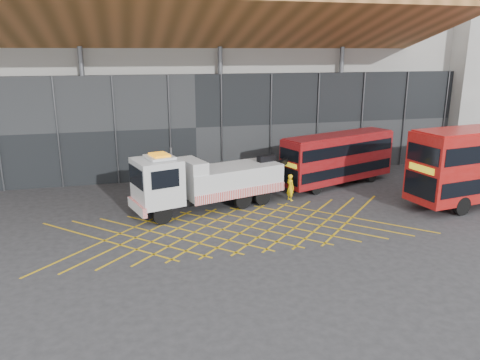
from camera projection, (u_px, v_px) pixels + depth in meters
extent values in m
plane|color=#2A2A2D|center=(194.00, 232.00, 25.92)|extent=(120.00, 120.00, 0.00)
cube|color=gold|center=(105.00, 240.00, 24.78)|extent=(7.16, 7.16, 0.01)
cube|color=gold|center=(105.00, 240.00, 24.78)|extent=(7.16, 7.16, 0.01)
cube|color=gold|center=(135.00, 238.00, 25.16)|extent=(7.16, 7.16, 0.01)
cube|color=gold|center=(135.00, 238.00, 25.16)|extent=(7.16, 7.16, 0.01)
cube|color=gold|center=(165.00, 235.00, 25.54)|extent=(7.16, 7.16, 0.01)
cube|color=gold|center=(165.00, 235.00, 25.54)|extent=(7.16, 7.16, 0.01)
cube|color=gold|center=(194.00, 232.00, 25.92)|extent=(7.16, 7.16, 0.01)
cube|color=gold|center=(194.00, 232.00, 25.92)|extent=(7.16, 7.16, 0.01)
cube|color=gold|center=(222.00, 229.00, 26.30)|extent=(7.16, 7.16, 0.01)
cube|color=gold|center=(222.00, 229.00, 26.30)|extent=(7.16, 7.16, 0.01)
cube|color=gold|center=(250.00, 227.00, 26.68)|extent=(7.16, 7.16, 0.01)
cube|color=gold|center=(250.00, 227.00, 26.68)|extent=(7.16, 7.16, 0.01)
cube|color=gold|center=(276.00, 224.00, 27.06)|extent=(7.16, 7.16, 0.01)
cube|color=gold|center=(276.00, 224.00, 27.06)|extent=(7.16, 7.16, 0.01)
cube|color=gold|center=(302.00, 222.00, 27.44)|extent=(7.16, 7.16, 0.01)
cube|color=gold|center=(302.00, 222.00, 27.44)|extent=(7.16, 7.16, 0.01)
cube|color=gold|center=(327.00, 220.00, 27.82)|extent=(7.16, 7.16, 0.01)
cube|color=gold|center=(327.00, 220.00, 27.82)|extent=(7.16, 7.16, 0.01)
cube|color=gold|center=(352.00, 217.00, 28.20)|extent=(7.16, 7.16, 0.01)
cube|color=gold|center=(352.00, 217.00, 28.20)|extent=(7.16, 7.16, 0.01)
cube|color=#979791|center=(181.00, 59.00, 41.72)|extent=(55.00, 14.00, 18.00)
cube|color=black|center=(195.00, 127.00, 36.25)|extent=(55.00, 0.80, 8.00)
cube|color=brown|center=(171.00, 22.00, 30.30)|extent=(40.00, 11.93, 4.07)
cylinder|color=#595B60|center=(86.00, 118.00, 33.89)|extent=(0.36, 0.36, 10.00)
cylinder|color=#595B60|center=(221.00, 113.00, 36.27)|extent=(0.36, 0.36, 10.00)
cylinder|color=#595B60|center=(339.00, 110.00, 38.64)|extent=(0.36, 0.36, 10.00)
cube|color=black|center=(211.00, 197.00, 29.74)|extent=(9.83, 3.79, 0.37)
cube|color=silver|center=(157.00, 182.00, 27.60)|extent=(3.14, 3.21, 2.72)
cube|color=black|center=(136.00, 177.00, 26.85)|extent=(0.70, 2.22, 1.15)
cube|color=red|center=(137.00, 207.00, 27.32)|extent=(1.01, 2.68, 0.58)
cube|color=orange|center=(159.00, 155.00, 27.27)|extent=(1.26, 1.47, 0.13)
cube|color=silver|center=(231.00, 179.00, 30.20)|extent=(6.96, 4.33, 1.67)
cube|color=red|center=(242.00, 193.00, 29.25)|extent=(6.24, 1.88, 0.58)
cube|color=silver|center=(192.00, 166.00, 28.54)|extent=(1.71, 2.70, 0.73)
cube|color=black|center=(266.00, 159.00, 31.26)|extent=(1.35, 0.85, 0.52)
cube|color=black|center=(279.00, 165.00, 31.91)|extent=(2.30, 0.99, 1.13)
cylinder|color=black|center=(162.00, 214.00, 27.03)|extent=(1.21, 0.67, 1.15)
cylinder|color=black|center=(149.00, 204.00, 28.85)|extent=(1.21, 0.67, 1.15)
cylinder|color=black|center=(262.00, 196.00, 30.41)|extent=(1.21, 0.67, 1.15)
cylinder|color=black|center=(245.00, 188.00, 32.23)|extent=(1.21, 0.67, 1.15)
cylinder|color=#595B60|center=(172.00, 166.00, 28.98)|extent=(0.15, 0.15, 2.30)
cube|color=maroon|center=(338.00, 157.00, 34.55)|extent=(9.58, 5.25, 3.32)
cube|color=black|center=(338.00, 167.00, 34.76)|extent=(9.25, 5.18, 0.73)
cube|color=black|center=(339.00, 147.00, 34.34)|extent=(9.25, 5.18, 0.81)
cube|color=black|center=(289.00, 176.00, 32.19)|extent=(0.71, 1.82, 1.11)
cube|color=black|center=(289.00, 155.00, 31.79)|extent=(0.71, 1.82, 0.81)
cube|color=yellow|center=(289.00, 165.00, 31.97)|extent=(0.58, 1.46, 0.30)
cube|color=maroon|center=(339.00, 135.00, 34.10)|extent=(9.35, 5.02, 0.10)
cylinder|color=black|center=(316.00, 188.00, 32.63)|extent=(0.92, 0.54, 0.89)
cylinder|color=black|center=(298.00, 182.00, 34.12)|extent=(0.92, 0.54, 0.89)
cylinder|color=black|center=(371.00, 176.00, 35.72)|extent=(0.92, 0.54, 0.89)
cylinder|color=black|center=(353.00, 171.00, 37.22)|extent=(0.92, 0.54, 0.89)
cube|color=black|center=(420.00, 186.00, 28.44)|extent=(0.45, 2.49, 1.46)
cube|color=black|center=(423.00, 154.00, 27.91)|extent=(0.45, 2.49, 1.06)
cube|color=yellow|center=(421.00, 169.00, 28.15)|extent=(0.37, 1.99, 0.39)
cylinder|color=black|center=(462.00, 206.00, 28.49)|extent=(1.20, 0.51, 1.17)
cylinder|color=black|center=(430.00, 194.00, 30.75)|extent=(1.20, 0.51, 1.17)
imported|color=yellow|center=(290.00, 187.00, 31.21)|extent=(0.61, 0.76, 1.81)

